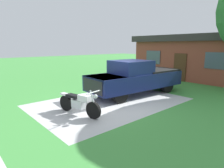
# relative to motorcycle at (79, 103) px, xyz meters

# --- Properties ---
(ground_plane) EXTENTS (80.00, 80.00, 0.00)m
(ground_plane) POSITION_rel_motorcycle_xyz_m (-0.45, 2.05, -0.47)
(ground_plane) COLOR #439541
(driveway_pad) EXTENTS (4.72, 7.16, 0.01)m
(driveway_pad) POSITION_rel_motorcycle_xyz_m (-0.45, 2.05, -0.47)
(driveway_pad) COLOR silver
(driveway_pad) RESTS_ON ground
(motorcycle) EXTENTS (2.19, 0.79, 1.09)m
(motorcycle) POSITION_rel_motorcycle_xyz_m (0.00, 0.00, 0.00)
(motorcycle) COLOR black
(motorcycle) RESTS_ON ground
(pickup_truck) EXTENTS (2.45, 5.76, 1.90)m
(pickup_truck) POSITION_rel_motorcycle_xyz_m (-0.74, 4.19, 0.48)
(pickup_truck) COLOR black
(pickup_truck) RESTS_ON ground
(neighbor_house) EXTENTS (9.60, 5.60, 3.50)m
(neighbor_house) POSITION_rel_motorcycle_xyz_m (-1.27, 12.25, 1.32)
(neighbor_house) COLOR brown
(neighbor_house) RESTS_ON ground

